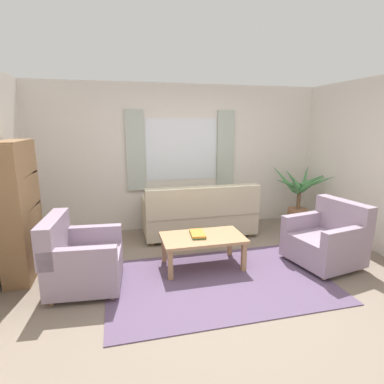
{
  "coord_description": "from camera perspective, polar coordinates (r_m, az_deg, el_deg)",
  "views": [
    {
      "loc": [
        -1.16,
        -3.31,
        1.93
      ],
      "look_at": [
        -0.17,
        0.7,
        1.0
      ],
      "focal_mm": 28.83,
      "sensor_mm": 36.0,
      "label": 1
    }
  ],
  "objects": [
    {
      "name": "coffee_table",
      "position": [
        4.19,
        1.99,
        -8.91
      ],
      "size": [
        1.1,
        0.64,
        0.44
      ],
      "color": "#A87F56",
      "rests_on": "ground_plane"
    },
    {
      "name": "book_stack_on_table",
      "position": [
        4.19,
        1.02,
        -7.77
      ],
      "size": [
        0.21,
        0.34,
        0.04
      ],
      "color": "#387F4C",
      "rests_on": "coffee_table"
    },
    {
      "name": "bookshelf",
      "position": [
        4.46,
        -28.86,
        -2.39
      ],
      "size": [
        0.3,
        0.94,
        1.72
      ],
      "rotation": [
        0.0,
        0.0,
        -1.57
      ],
      "color": "olive",
      "rests_on": "ground_plane"
    },
    {
      "name": "window_with_curtains",
      "position": [
        5.62,
        -1.89,
        7.82
      ],
      "size": [
        1.98,
        0.07,
        1.4
      ],
      "color": "white"
    },
    {
      "name": "potted_plant",
      "position": [
        6.13,
        19.26,
        -1.18
      ],
      "size": [
        1.22,
        1.19,
        1.16
      ],
      "color": "#9E6B4C",
      "rests_on": "ground_plane"
    },
    {
      "name": "area_rug",
      "position": [
        4.0,
        5.0,
        -16.09
      ],
      "size": [
        2.71,
        1.72,
        0.01
      ],
      "primitive_type": "cube",
      "color": "#604C6B",
      "rests_on": "ground_plane"
    },
    {
      "name": "couch",
      "position": [
        5.33,
        1.44,
        -4.32
      ],
      "size": [
        1.9,
        0.82,
        0.92
      ],
      "rotation": [
        0.0,
        0.0,
        3.14
      ],
      "color": "#BCB293",
      "rests_on": "ground_plane"
    },
    {
      "name": "ground_plane",
      "position": [
        4.0,
        5.0,
        -16.17
      ],
      "size": [
        6.24,
        6.24,
        0.0
      ],
      "primitive_type": "plane",
      "color": "gray"
    },
    {
      "name": "armchair_right",
      "position": [
        4.68,
        23.72,
        -8.05
      ],
      "size": [
        0.96,
        0.97,
        0.88
      ],
      "rotation": [
        0.0,
        0.0,
        -1.39
      ],
      "color": "#998499",
      "rests_on": "ground_plane"
    },
    {
      "name": "wall_back",
      "position": [
        5.72,
        -2.06,
        6.39
      ],
      "size": [
        5.32,
        0.12,
        2.6
      ],
      "primitive_type": "cube",
      "color": "silver",
      "rests_on": "ground_plane"
    },
    {
      "name": "armchair_left",
      "position": [
        3.94,
        -20.02,
        -11.63
      ],
      "size": [
        0.89,
        0.9,
        0.88
      ],
      "rotation": [
        0.0,
        0.0,
        1.49
      ],
      "color": "#998499",
      "rests_on": "ground_plane"
    }
  ]
}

